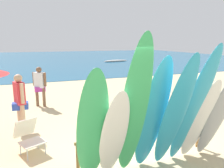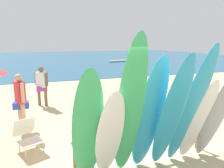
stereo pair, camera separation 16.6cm
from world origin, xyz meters
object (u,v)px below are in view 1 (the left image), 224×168
surfboard_white_6 (200,121)px  beach_chair_red (28,135)px  beachgoer_near_rack (20,98)px  surfboard_green_2 (133,113)px  surfboard_green_0 (92,131)px  beachgoer_midbeach (40,84)px  surfboard_white_1 (114,137)px  surfboard_teal_3 (153,117)px  surfboard_rack (144,137)px  surfboard_teal_4 (174,116)px  surfboard_teal_5 (192,110)px  distant_boat (116,61)px  surfboard_grey_7 (218,115)px

surfboard_white_6 → beach_chair_red: surfboard_white_6 is taller
beachgoer_near_rack → beach_chair_red: (0.22, -1.42, -0.54)m
surfboard_green_2 → beachgoer_near_rack: size_ratio=1.74×
surfboard_green_0 → beach_chair_red: 2.22m
surfboard_white_6 → beach_chair_red: bearing=150.1°
surfboard_green_0 → beachgoer_midbeach: size_ratio=1.47×
surfboard_white_1 → surfboard_teal_3: bearing=4.3°
surfboard_teal_3 → surfboard_rack: bearing=70.4°
surfboard_teal_4 → surfboard_green_2: bearing=-178.5°
surfboard_green_2 → surfboard_white_6: size_ratio=1.42×
surfboard_rack → beach_chair_red: bearing=154.3°
surfboard_green_2 → beachgoer_midbeach: bearing=109.6°
surfboard_white_1 → surfboard_teal_5: surfboard_teal_5 is taller
beach_chair_red → surfboard_rack: bearing=-50.1°
surfboard_green_2 → beachgoer_midbeach: (-1.39, 5.62, -0.45)m
beachgoer_midbeach → distant_boat: (9.43, 16.32, -0.80)m
distant_boat → surfboard_teal_3: bearing=-109.2°
surfboard_white_6 → surfboard_grey_7: surfboard_grey_7 is taller
surfboard_teal_3 → surfboard_teal_5: surfboard_teal_5 is taller
surfboard_green_2 → beachgoer_midbeach: size_ratio=1.82×
surfboard_green_0 → surfboard_grey_7: surfboard_green_0 is taller
surfboard_green_2 → surfboard_teal_5: bearing=6.2°
distant_boat → surfboard_white_6: bearing=-106.5°
surfboard_green_2 → surfboard_teal_4: 0.84m
surfboard_white_6 → distant_boat: bearing=71.3°
surfboard_teal_4 → surfboard_white_6: surfboard_teal_4 is taller
surfboard_teal_4 → beachgoer_near_rack: surfboard_teal_4 is taller
surfboard_teal_3 → beach_chair_red: (-2.25, 1.76, -0.76)m
surfboard_teal_3 → beach_chair_red: bearing=138.1°
surfboard_rack → beachgoer_midbeach: bearing=112.6°
surfboard_teal_4 → beachgoer_near_rack: size_ratio=1.57×
surfboard_teal_5 → beachgoer_near_rack: bearing=131.9°
surfboard_rack → surfboard_green_2: 1.31m
surfboard_teal_3 → surfboard_teal_5: bearing=-14.3°
surfboard_teal_5 → beachgoer_near_rack: 4.66m
surfboard_rack → surfboard_teal_4: 1.07m
surfboard_white_1 → beachgoer_midbeach: surfboard_white_1 is taller
surfboard_white_1 → beach_chair_red: surfboard_white_1 is taller
surfboard_teal_4 → beachgoer_midbeach: surfboard_teal_4 is taller
surfboard_rack → surfboard_teal_5: 1.24m
surfboard_rack → distant_boat: (7.40, 21.19, -0.38)m
surfboard_white_6 → surfboard_teal_5: bearing=-159.3°
surfboard_green_2 → beach_chair_red: bearing=138.7°
surfboard_green_0 → surfboard_white_6: surfboard_green_0 is taller
surfboard_green_0 → surfboard_white_1: surfboard_green_0 is taller
surfboard_grey_7 → beach_chair_red: 4.24m
surfboard_teal_5 → beachgoer_midbeach: surfboard_teal_5 is taller
surfboard_teal_4 → distant_boat: 23.14m
beach_chair_red → distant_boat: 22.31m
surfboard_white_1 → surfboard_teal_3: size_ratio=0.81×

